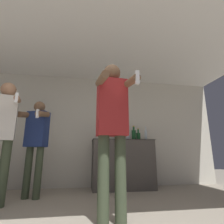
# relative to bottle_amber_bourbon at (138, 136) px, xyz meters

# --- Properties ---
(wall_back) EXTENTS (7.00, 0.06, 2.55)m
(wall_back) POSITION_rel_bottle_amber_bourbon_xyz_m (-1.44, 0.36, 0.17)
(wall_back) COLOR beige
(wall_back) RESTS_ON ground_plane
(ceiling_slab) EXTENTS (7.00, 3.58, 0.05)m
(ceiling_slab) POSITION_rel_bottle_amber_bourbon_xyz_m (-1.44, -1.20, 1.47)
(ceiling_slab) COLOR silver
(ceiling_slab) RESTS_ON wall_back
(counter) EXTENTS (1.31, 0.63, 1.01)m
(counter) POSITION_rel_bottle_amber_bourbon_xyz_m (-0.37, 0.03, -0.60)
(counter) COLOR #47423D
(counter) RESTS_ON ground_plane
(bottle_amber_bourbon) EXTENTS (0.09, 0.09, 0.27)m
(bottle_amber_bourbon) POSITION_rel_bottle_amber_bourbon_xyz_m (0.00, 0.00, 0.00)
(bottle_amber_bourbon) COLOR #194723
(bottle_amber_bourbon) RESTS_ON counter
(bottle_red_label) EXTENTS (0.10, 0.10, 0.23)m
(bottle_red_label) POSITION_rel_bottle_amber_bourbon_xyz_m (-0.24, 0.00, -0.01)
(bottle_red_label) COLOR silver
(bottle_red_label) RESTS_ON counter
(bottle_green_wine) EXTENTS (0.07, 0.07, 0.27)m
(bottle_green_wine) POSITION_rel_bottle_amber_bourbon_xyz_m (-0.70, 0.00, 0.01)
(bottle_green_wine) COLOR maroon
(bottle_green_wine) RESTS_ON counter
(bottle_brown_liquor) EXTENTS (0.10, 0.10, 0.33)m
(bottle_brown_liquor) POSITION_rel_bottle_amber_bourbon_xyz_m (-0.10, -0.00, 0.03)
(bottle_brown_liquor) COLOR #194723
(bottle_brown_liquor) RESTS_ON counter
(bottle_clear_vodka) EXTENTS (0.06, 0.06, 0.32)m
(bottle_clear_vodka) POSITION_rel_bottle_amber_bourbon_xyz_m (0.18, -0.00, 0.03)
(bottle_clear_vodka) COLOR silver
(bottle_clear_vodka) RESTS_ON counter
(person_woman_foreground) EXTENTS (0.44, 0.54, 1.78)m
(person_woman_foreground) POSITION_rel_bottle_amber_bourbon_xyz_m (-0.90, -1.83, -0.06)
(person_woman_foreground) COLOR #38422D
(person_woman_foreground) RESTS_ON ground_plane
(person_man_side) EXTENTS (0.48, 0.58, 1.79)m
(person_man_side) POSITION_rel_bottle_amber_bourbon_xyz_m (-2.39, -1.00, -0.07)
(person_man_side) COLOR #38422D
(person_man_side) RESTS_ON ground_plane
(person_spectator_back) EXTENTS (0.51, 0.51, 1.63)m
(person_spectator_back) POSITION_rel_bottle_amber_bourbon_xyz_m (-2.03, -0.56, -0.12)
(person_spectator_back) COLOR #38422D
(person_spectator_back) RESTS_ON ground_plane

